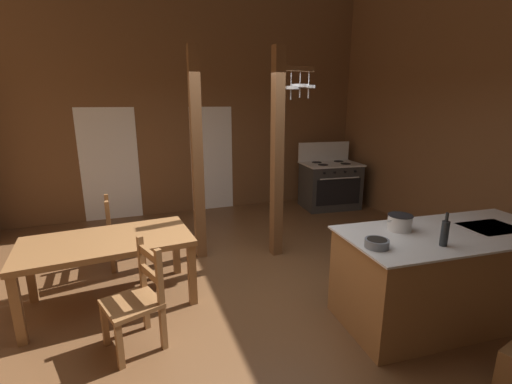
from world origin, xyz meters
TOP-DOWN VIEW (x-y plane):
  - ground_plane at (0.00, 0.00)m, footprint 7.71×7.83m
  - wall_back at (0.00, 3.59)m, footprint 7.71×0.14m
  - wall_right at (3.53, 0.00)m, footprint 0.14×7.83m
  - glazed_door_back_left at (-1.56, 3.51)m, footprint 1.00×0.01m
  - glazed_panel_back_right at (0.35, 3.51)m, footprint 0.84×0.01m
  - kitchen_island at (1.65, -1.00)m, footprint 2.23×1.12m
  - stove_range at (2.64, 2.76)m, footprint 1.21×0.92m
  - support_post_with_pot_rack at (0.71, 1.00)m, footprint 0.63×0.25m
  - support_post_center at (-0.36, 1.30)m, footprint 0.14×0.14m
  - dining_table at (-1.51, 0.44)m, footprint 1.77×1.04m
  - ladderback_chair_near_window at (-1.26, -0.39)m, footprint 0.56×0.56m
  - ladderback_chair_by_post at (-1.40, 1.38)m, footprint 0.46×0.46m
  - stockpot_on_counter at (1.20, -0.78)m, footprint 0.31×0.23m
  - mixing_bowl_on_counter at (0.71, -1.05)m, footprint 0.21×0.21m
  - bottle_tall_on_counter at (1.28, -1.22)m, footprint 0.07×0.07m

SIDE VIEW (x-z plane):
  - ground_plane at x=0.00m, z-range -0.10..0.00m
  - ladderback_chair_near_window at x=-1.26m, z-range -0.02..0.93m
  - ladderback_chair_by_post at x=-1.40m, z-range -0.02..0.93m
  - kitchen_island at x=1.65m, z-range 0.00..0.92m
  - stove_range at x=2.64m, z-range -0.18..1.14m
  - dining_table at x=-1.51m, z-range 0.28..1.02m
  - mixing_bowl_on_counter at x=0.71m, z-range 0.92..0.99m
  - stockpot_on_counter at x=1.20m, z-range 0.92..1.08m
  - glazed_door_back_left at x=-1.56m, z-range 0.00..2.05m
  - glazed_panel_back_right at x=0.35m, z-range 0.00..2.05m
  - bottle_tall_on_counter at x=1.28m, z-range 0.89..1.19m
  - support_post_center at x=-0.36m, z-range 0.00..2.83m
  - support_post_with_pot_rack at x=0.71m, z-range 0.13..2.96m
  - wall_back at x=0.00m, z-range 0.00..4.48m
  - wall_right at x=3.53m, z-range 0.00..4.48m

